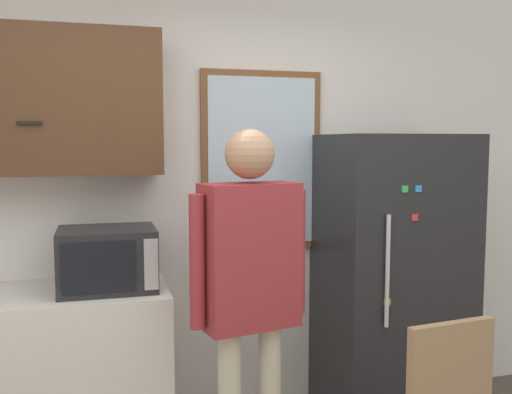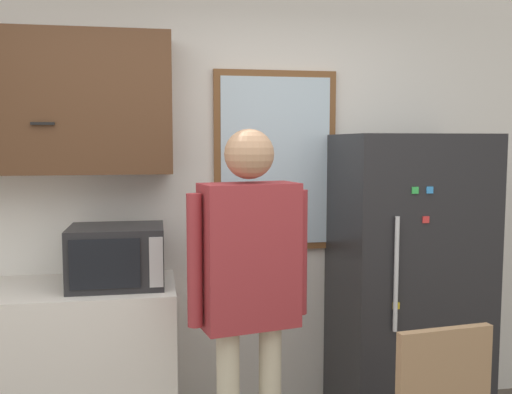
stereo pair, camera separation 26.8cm
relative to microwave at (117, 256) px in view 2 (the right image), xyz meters
The scene contains 5 objects.
back_wall 0.64m from the microwave, 39.41° to the left, with size 6.00×0.06×2.70m.
microwave is the anchor object (origin of this frame).
person 0.81m from the microwave, 37.42° to the right, with size 0.59×0.31×1.76m.
refrigerator 1.68m from the microwave, ahead, with size 0.81×0.69×1.75m.
window 1.11m from the microwave, 19.35° to the left, with size 0.76×0.05×1.10m.
Camera 2 is at (-0.23, -1.64, 1.70)m, focal length 40.00 mm.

